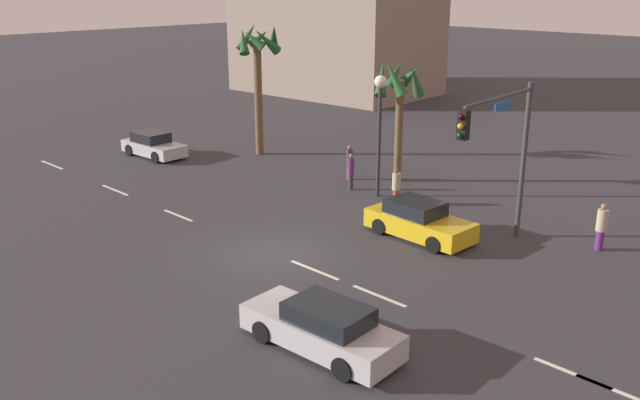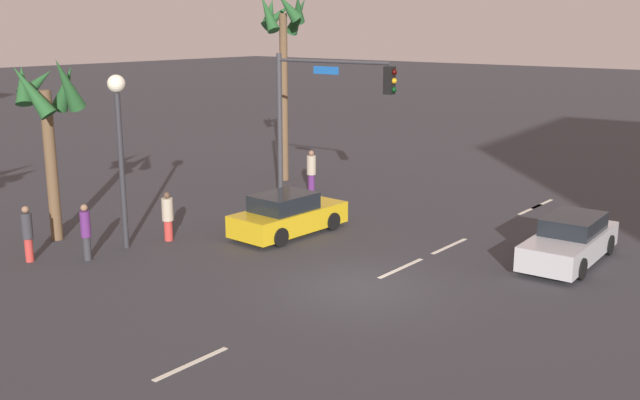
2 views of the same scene
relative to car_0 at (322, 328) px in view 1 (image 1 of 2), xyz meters
name	(u,v)px [view 1 (image 1 of 2)]	position (x,y,z in m)	size (l,w,h in m)	color
ground_plane	(275,254)	(-5.92, 3.61, -0.65)	(220.00, 220.00, 0.00)	#333338
lane_stripe_0	(52,165)	(-23.92, 3.61, -0.64)	(2.48, 0.14, 0.01)	silver
lane_stripe_1	(115,190)	(-17.27, 3.61, -0.64)	(2.32, 0.14, 0.01)	silver
lane_stripe_2	(178,215)	(-12.06, 3.61, -0.64)	(2.04, 0.14, 0.01)	silver
lane_stripe_3	(315,270)	(-3.86, 3.61, -0.64)	(2.30, 0.14, 0.01)	silver
lane_stripe_4	(379,296)	(-0.95, 3.61, -0.64)	(2.17, 0.14, 0.01)	silver
lane_stripe_5	(572,373)	(5.45, 3.61, -0.64)	(2.08, 0.14, 0.01)	silver
lane_stripe_6	(616,391)	(6.56, 3.61, -0.64)	(2.01, 0.14, 0.01)	silver
car_0	(322,328)	(0.00, 0.00, 0.00)	(4.73, 2.00, 1.40)	#B7B7BC
car_1	(419,221)	(-3.19, 8.70, 0.02)	(4.35, 2.01, 1.46)	gold
car_2	(153,145)	(-21.59, 8.55, -0.02)	(4.10, 1.97, 1.37)	#B7B7BC
traffic_signal	(504,142)	(-0.36, 9.72, 3.46)	(0.58, 5.23, 6.03)	#38383D
streetlamp	(380,112)	(-7.73, 11.71, 3.31)	(0.56, 0.56, 5.58)	#2D2D33
pedestrian_0	(601,226)	(2.44, 12.33, 0.30)	(0.49, 0.49, 1.81)	#59266B
pedestrian_1	(349,162)	(-10.49, 12.81, 0.28)	(0.40, 0.40, 1.75)	#BF3833
pedestrian_2	(396,186)	(-6.32, 11.29, 0.22)	(0.54, 0.54, 1.67)	#BF3833
pedestrian_3	(351,171)	(-9.28, 11.57, 0.30)	(0.40, 0.40, 1.77)	#333338
palm_tree_0	(258,57)	(-17.63, 13.15, 4.86)	(2.66, 2.70, 7.45)	brown
palm_tree_1	(399,90)	(-8.64, 14.21, 3.89)	(2.57, 2.35, 6.18)	brown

